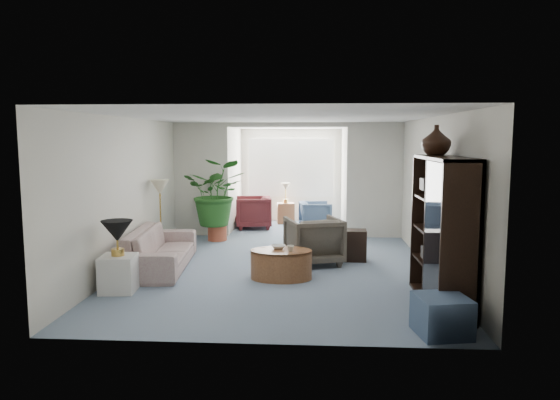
# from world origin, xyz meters

# --- Properties ---
(floor) EXTENTS (6.00, 6.00, 0.00)m
(floor) POSITION_xyz_m (0.00, 0.00, 0.00)
(floor) COLOR #8695B1
(floor) RESTS_ON ground
(sunroom_floor) EXTENTS (2.60, 2.60, 0.00)m
(sunroom_floor) POSITION_xyz_m (0.00, 4.10, 0.00)
(sunroom_floor) COLOR #8695B1
(sunroom_floor) RESTS_ON ground
(back_pier_left) EXTENTS (1.20, 0.12, 2.50)m
(back_pier_left) POSITION_xyz_m (-1.90, 3.00, 1.25)
(back_pier_left) COLOR silver
(back_pier_left) RESTS_ON ground
(back_pier_right) EXTENTS (1.20, 0.12, 2.50)m
(back_pier_right) POSITION_xyz_m (1.90, 3.00, 1.25)
(back_pier_right) COLOR silver
(back_pier_right) RESTS_ON ground
(back_header) EXTENTS (2.60, 0.12, 0.10)m
(back_header) POSITION_xyz_m (0.00, 3.00, 2.45)
(back_header) COLOR silver
(back_header) RESTS_ON back_pier_left
(window_pane) EXTENTS (2.20, 0.02, 1.50)m
(window_pane) POSITION_xyz_m (0.00, 5.18, 1.40)
(window_pane) COLOR white
(window_blinds) EXTENTS (2.20, 0.02, 1.50)m
(window_blinds) POSITION_xyz_m (0.00, 5.15, 1.40)
(window_blinds) COLOR white
(framed_picture) EXTENTS (0.04, 0.50, 0.40)m
(framed_picture) POSITION_xyz_m (2.46, -0.10, 1.70)
(framed_picture) COLOR #C3B29C
(sofa) EXTENTS (1.07, 2.31, 0.66)m
(sofa) POSITION_xyz_m (-1.97, 0.09, 0.33)
(sofa) COLOR #BDB1A0
(sofa) RESTS_ON ground
(end_table) EXTENTS (0.51, 0.51, 0.52)m
(end_table) POSITION_xyz_m (-2.17, -1.26, 0.26)
(end_table) COLOR white
(end_table) RESTS_ON ground
(table_lamp) EXTENTS (0.44, 0.44, 0.30)m
(table_lamp) POSITION_xyz_m (-2.17, -1.26, 0.87)
(table_lamp) COLOR black
(table_lamp) RESTS_ON end_table
(floor_lamp) EXTENTS (0.36, 0.36, 0.28)m
(floor_lamp) POSITION_xyz_m (-2.29, 1.23, 1.25)
(floor_lamp) COLOR beige
(floor_lamp) RESTS_ON ground
(coffee_table) EXTENTS (1.06, 1.06, 0.45)m
(coffee_table) POSITION_xyz_m (0.08, -0.44, 0.23)
(coffee_table) COLOR #955E36
(coffee_table) RESTS_ON ground
(coffee_bowl) EXTENTS (0.25, 0.25, 0.06)m
(coffee_bowl) POSITION_xyz_m (0.03, -0.34, 0.48)
(coffee_bowl) COLOR silver
(coffee_bowl) RESTS_ON coffee_table
(coffee_cup) EXTENTS (0.11, 0.11, 0.10)m
(coffee_cup) POSITION_xyz_m (0.23, -0.54, 0.50)
(coffee_cup) COLOR beige
(coffee_cup) RESTS_ON coffee_table
(wingback_chair) EXTENTS (1.10, 1.12, 0.81)m
(wingback_chair) POSITION_xyz_m (0.59, 0.54, 0.41)
(wingback_chair) COLOR #5D574A
(wingback_chair) RESTS_ON ground
(side_table_dark) EXTENTS (0.47, 0.38, 0.55)m
(side_table_dark) POSITION_xyz_m (1.29, 0.84, 0.27)
(side_table_dark) COLOR black
(side_table_dark) RESTS_ON ground
(entertainment_cabinet) EXTENTS (0.46, 1.73, 1.93)m
(entertainment_cabinet) POSITION_xyz_m (2.23, -1.53, 0.96)
(entertainment_cabinet) COLOR black
(entertainment_cabinet) RESTS_ON ground
(cabinet_urn) EXTENTS (0.39, 0.39, 0.41)m
(cabinet_urn) POSITION_xyz_m (2.23, -1.03, 2.13)
(cabinet_urn) COLOR black
(cabinet_urn) RESTS_ON entertainment_cabinet
(ottoman) EXTENTS (0.63, 0.63, 0.43)m
(ottoman) POSITION_xyz_m (1.99, -2.61, 0.22)
(ottoman) COLOR slate
(ottoman) RESTS_ON ground
(plant_pot) EXTENTS (0.40, 0.40, 0.32)m
(plant_pot) POSITION_xyz_m (-1.45, 2.47, 0.16)
(plant_pot) COLOR #AB4B31
(plant_pot) RESTS_ON ground
(house_plant) EXTENTS (1.28, 1.11, 1.42)m
(house_plant) POSITION_xyz_m (-1.45, 2.47, 1.03)
(house_plant) COLOR #255D20
(house_plant) RESTS_ON plant_pot
(sunroom_chair_blue) EXTENTS (0.82, 0.80, 0.66)m
(sunroom_chair_blue) POSITION_xyz_m (0.63, 4.02, 0.33)
(sunroom_chair_blue) COLOR slate
(sunroom_chair_blue) RESTS_ON ground
(sunroom_chair_maroon) EXTENTS (0.96, 0.94, 0.77)m
(sunroom_chair_maroon) POSITION_xyz_m (-0.87, 4.02, 0.39)
(sunroom_chair_maroon) COLOR maroon
(sunroom_chair_maroon) RESTS_ON ground
(sunroom_table) EXTENTS (0.47, 0.39, 0.52)m
(sunroom_table) POSITION_xyz_m (-0.12, 4.77, 0.26)
(sunroom_table) COLOR #955E36
(sunroom_table) RESTS_ON ground
(shelf_clutter) EXTENTS (0.30, 1.18, 1.06)m
(shelf_clutter) POSITION_xyz_m (2.18, -1.66, 1.09)
(shelf_clutter) COLOR #5E5C58
(shelf_clutter) RESTS_ON entertainment_cabinet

